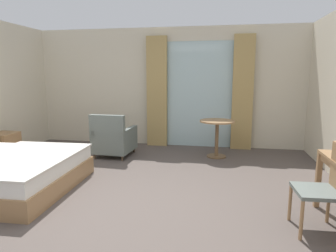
{
  "coord_description": "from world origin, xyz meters",
  "views": [
    {
      "loc": [
        1.27,
        -3.32,
        1.64
      ],
      "look_at": [
        0.54,
        0.68,
        0.93
      ],
      "focal_mm": 31.63,
      "sensor_mm": 36.0,
      "label": 1
    }
  ],
  "objects_px": {
    "nightstand": "(4,147)",
    "armchair_by_window": "(114,139)",
    "round_cafe_table": "(217,130)",
    "desk_chair": "(327,185)"
  },
  "relations": [
    {
      "from": "round_cafe_table",
      "to": "desk_chair",
      "type": "bearing_deg",
      "value": -66.7
    },
    {
      "from": "round_cafe_table",
      "to": "nightstand",
      "type": "bearing_deg",
      "value": -166.04
    },
    {
      "from": "nightstand",
      "to": "armchair_by_window",
      "type": "distance_m",
      "value": 2.08
    },
    {
      "from": "nightstand",
      "to": "desk_chair",
      "type": "bearing_deg",
      "value": -18.4
    },
    {
      "from": "nightstand",
      "to": "armchair_by_window",
      "type": "height_order",
      "value": "armchair_by_window"
    },
    {
      "from": "nightstand",
      "to": "round_cafe_table",
      "type": "xyz_separation_m",
      "value": [
        4.03,
        1.0,
        0.28
      ]
    },
    {
      "from": "desk_chair",
      "to": "armchair_by_window",
      "type": "distance_m",
      "value": 4.04
    },
    {
      "from": "armchair_by_window",
      "to": "desk_chair",
      "type": "bearing_deg",
      "value": -36.69
    },
    {
      "from": "armchair_by_window",
      "to": "nightstand",
      "type": "bearing_deg",
      "value": -160.85
    },
    {
      "from": "desk_chair",
      "to": "armchair_by_window",
      "type": "xyz_separation_m",
      "value": [
        -3.24,
        2.41,
        -0.17
      ]
    }
  ]
}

